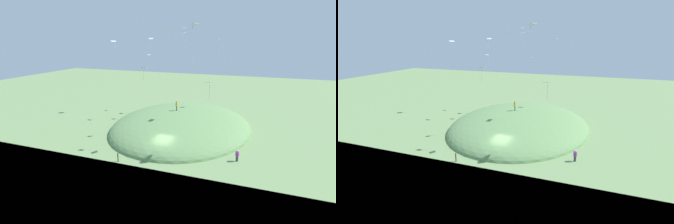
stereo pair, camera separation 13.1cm
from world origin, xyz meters
TOP-DOWN VIEW (x-y plane):
  - ground_plane at (0.00, 0.00)m, footprint 160.00×160.00m
  - grass_hill at (11.14, 0.87)m, footprint 29.45×23.93m
  - person_walking_path at (11.71, 1.96)m, footprint 0.56×0.56m
  - person_with_child at (0.67, -9.96)m, footprint 0.65×0.65m
  - kite_0 at (13.89, 7.77)m, footprint 0.58×0.81m
  - kite_1 at (10.00, -4.95)m, footprint 1.10×0.83m
  - kite_2 at (-0.27, -6.23)m, footprint 1.20×1.25m
  - kite_3 at (0.42, 2.82)m, footprint 0.58×0.77m
  - kite_4 at (19.72, 10.84)m, footprint 0.55×0.71m
  - kite_5 at (21.04, 1.84)m, footprint 0.91×0.66m
  - kite_6 at (15.84, 16.77)m, footprint 1.27×1.20m
  - kite_7 at (20.33, 3.53)m, footprint 0.68×0.88m
  - kite_8 at (18.56, -6.89)m, footprint 0.82×0.96m
  - kite_9 at (7.10, 1.34)m, footprint 0.74×0.80m
  - kite_10 at (16.66, 2.32)m, footprint 0.83×0.85m
  - kite_11 at (2.31, -3.39)m, footprint 1.09×0.91m
  - mooring_post at (-4.76, 4.34)m, footprint 0.14×0.14m

SIDE VIEW (x-z plane):
  - ground_plane at x=0.00m, z-range 0.00..0.00m
  - grass_hill at x=11.14m, z-range -2.78..2.78m
  - mooring_post at x=-4.76m, z-range 0.00..1.18m
  - person_with_child at x=0.67m, z-range 0.19..1.77m
  - person_walking_path at x=11.71m, z-range 2.98..4.69m
  - kite_2 at x=-0.27m, z-range 9.02..11.22m
  - kite_5 at x=21.04m, z-range 10.43..12.20m
  - kite_3 at x=0.42m, z-range 10.33..12.33m
  - kite_4 at x=19.72m, z-range 11.12..12.42m
  - kite_8 at x=18.56m, z-range 13.97..15.17m
  - kite_6 at x=15.84m, z-range 13.87..15.31m
  - kite_0 at x=13.89m, z-range 14.18..15.91m
  - kite_1 at x=10.00m, z-range 13.94..16.14m
  - kite_7 at x=20.33m, z-range 15.28..16.93m
  - kite_9 at x=7.10m, z-range 15.71..17.02m
  - kite_10 at x=16.66m, z-range 16.02..17.77m
  - kite_11 at x=2.31m, z-range 16.31..17.60m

